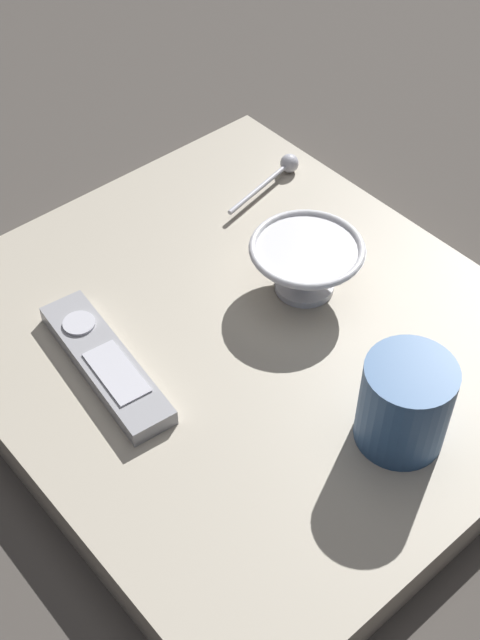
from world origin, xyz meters
name	(u,v)px	position (x,y,z in m)	size (l,w,h in m)	color
ground_plane	(245,360)	(0.00, 0.00, 0.00)	(6.00, 6.00, 0.00)	#47423D
table	(245,345)	(0.00, 0.00, 0.02)	(0.60, 0.53, 0.05)	#B7AD99
cereal_bowl	(306,264)	(-0.01, 0.09, 0.08)	(0.12, 0.12, 0.06)	silver
coffee_mug	(405,404)	(0.19, 0.02, 0.09)	(0.08, 0.08, 0.09)	#33598C
teaspoon	(282,169)	(-0.17, 0.21, 0.06)	(0.04, 0.13, 0.02)	silver
tv_remote_near	(105,363)	(-0.05, -0.14, 0.06)	(0.20, 0.07, 0.02)	#9E9EA3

